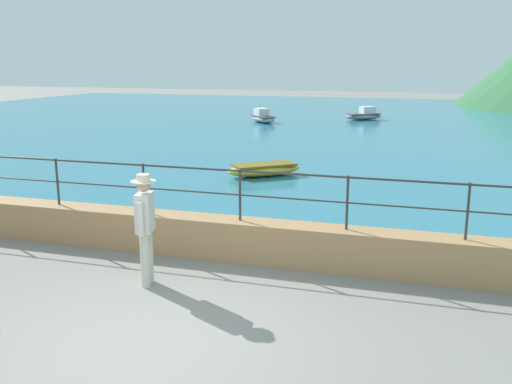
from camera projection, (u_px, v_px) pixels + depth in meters
name	position (u px, v px, depth m)	size (l,w,h in m)	color
ground_plane	(157.00, 343.00, 6.91)	(120.00, 120.00, 0.00)	gray
promenade_wall	(240.00, 239.00, 9.81)	(20.00, 0.56, 0.70)	tan
railing	(240.00, 185.00, 9.59)	(18.44, 0.04, 0.90)	#383330
lake_water	(372.00, 124.00, 30.95)	(64.00, 44.32, 0.06)	teal
person_walking	(145.00, 224.00, 8.52)	(0.38, 0.56, 1.75)	beige
boat_0	(364.00, 115.00, 32.72)	(2.40, 2.06, 0.76)	gray
boat_1	(264.00, 169.00, 16.70)	(2.35, 2.15, 0.36)	gold
boat_3	(263.00, 117.00, 31.35)	(2.17, 2.34, 0.76)	gray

